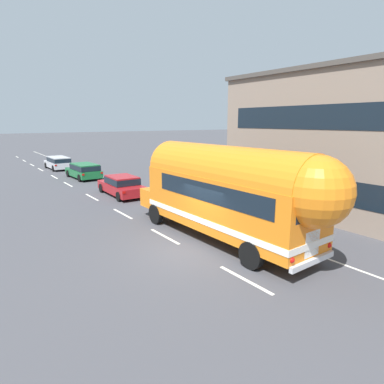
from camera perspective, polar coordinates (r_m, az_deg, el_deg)
ground_plane at (r=13.41m, az=-0.31°, el=-10.11°), size 300.00×300.00×0.00m
lane_markings at (r=25.41m, az=-12.32°, el=0.38°), size 3.86×80.00×0.01m
painted_bus at (r=13.66m, az=6.83°, el=0.34°), size 2.74×11.07×4.12m
car_lead at (r=23.42m, az=-12.14°, el=1.24°), size 2.11×4.85×1.37m
car_second at (r=31.22m, az=-18.31°, el=3.67°), size 2.11×4.64×1.37m
car_third at (r=38.32m, az=-22.31°, el=4.87°), size 1.99×4.59×1.37m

